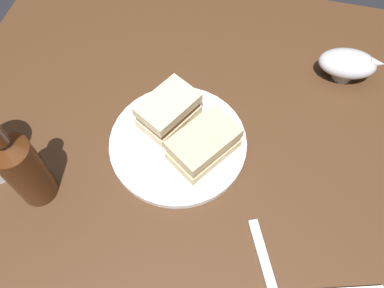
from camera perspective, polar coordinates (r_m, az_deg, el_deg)
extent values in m
plane|color=black|center=(1.48, 1.08, -16.22)|extent=(6.00, 6.00, 0.00)
cube|color=#422816|center=(1.11, 1.41, -11.49)|extent=(1.10, 1.00, 0.77)
cylinder|color=white|center=(0.76, -2.01, 0.14)|extent=(0.26, 0.26, 0.01)
cube|color=#CCB284|center=(0.74, 1.65, -0.73)|extent=(0.13, 0.14, 0.02)
cube|color=#B27A4C|center=(0.72, 1.69, -0.04)|extent=(0.12, 0.14, 0.01)
cube|color=#CCB284|center=(0.70, 1.72, 0.69)|extent=(0.13, 0.14, 0.02)
cube|color=beige|center=(0.77, -3.34, 4.01)|extent=(0.12, 0.13, 0.02)
cube|color=brown|center=(0.76, -3.41, 4.81)|extent=(0.11, 0.13, 0.02)
cube|color=beige|center=(0.74, -3.49, 5.64)|extent=(0.12, 0.13, 0.02)
cube|color=#AD702D|center=(0.75, 2.82, 0.08)|extent=(0.05, 0.05, 0.02)
cube|color=#AD702D|center=(0.76, 0.46, 1.69)|extent=(0.04, 0.03, 0.02)
cube|color=#B77F33|center=(0.75, 3.69, 0.22)|extent=(0.05, 0.05, 0.01)
cylinder|color=#B7B7BC|center=(0.92, 20.75, 9.43)|extent=(0.04, 0.04, 0.02)
ellipsoid|color=#B7B7BC|center=(0.89, 21.37, 10.69)|extent=(0.12, 0.08, 0.05)
ellipsoid|color=#381E0F|center=(0.89, 21.50, 10.94)|extent=(0.10, 0.07, 0.02)
cone|color=#B7B7BC|center=(0.90, 25.00, 10.42)|extent=(0.03, 0.03, 0.02)
cylinder|color=#47230F|center=(0.71, -22.70, -3.70)|extent=(0.06, 0.06, 0.15)
cone|color=#47230F|center=(0.64, -25.30, -0.23)|extent=(0.06, 0.06, 0.02)
cube|color=silver|center=(0.69, 10.77, -17.65)|extent=(0.09, 0.17, 0.01)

